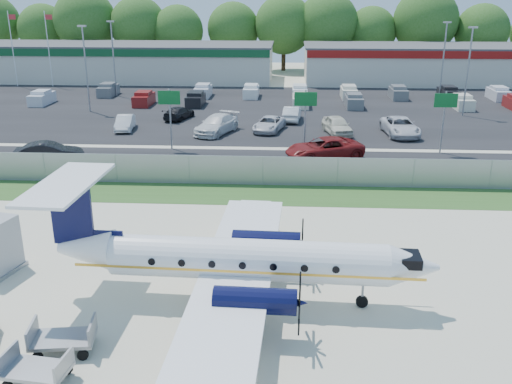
{
  "coord_description": "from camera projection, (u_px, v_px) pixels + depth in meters",
  "views": [
    {
      "loc": [
        1.63,
        -22.52,
        12.34
      ],
      "look_at": [
        0.0,
        6.0,
        2.3
      ],
      "focal_mm": 40.0,
      "sensor_mm": 36.0,
      "label": 1
    }
  ],
  "objects": [
    {
      "name": "ground",
      "position": [
        248.0,
        285.0,
        25.39
      ],
      "size": [
        170.0,
        170.0,
        0.0
      ],
      "primitive_type": "plane",
      "color": "beige",
      "rests_on": "ground"
    },
    {
      "name": "grass_verge",
      "position": [
        261.0,
        195.0,
        36.69
      ],
      "size": [
        170.0,
        4.0,
        0.02
      ],
      "primitive_type": "cube",
      "color": "#2D561E",
      "rests_on": "ground"
    },
    {
      "name": "access_road",
      "position": [
        266.0,
        164.0,
        43.29
      ],
      "size": [
        170.0,
        8.0,
        0.02
      ],
      "primitive_type": "cube",
      "color": "black",
      "rests_on": "ground"
    },
    {
      "name": "parking_lot",
      "position": [
        274.0,
        110.0,
        63.06
      ],
      "size": [
        170.0,
        32.0,
        0.02
      ],
      "primitive_type": "cube",
      "color": "black",
      "rests_on": "ground"
    },
    {
      "name": "perimeter_fence",
      "position": [
        263.0,
        171.0,
        38.25
      ],
      "size": [
        120.0,
        0.06,
        1.99
      ],
      "color": "gray",
      "rests_on": "ground"
    },
    {
      "name": "building_west",
      "position": [
        116.0,
        62.0,
        84.19
      ],
      "size": [
        46.4,
        12.4,
        5.24
      ],
      "color": "beige",
      "rests_on": "ground"
    },
    {
      "name": "building_east",
      "position": [
        460.0,
        64.0,
        81.5
      ],
      "size": [
        44.4,
        12.4,
        5.24
      ],
      "color": "beige",
      "rests_on": "ground"
    },
    {
      "name": "sign_left",
      "position": [
        170.0,
        106.0,
        46.2
      ],
      "size": [
        1.8,
        0.26,
        5.0
      ],
      "color": "gray",
      "rests_on": "ground"
    },
    {
      "name": "sign_mid",
      "position": [
        305.0,
        107.0,
        45.61
      ],
      "size": [
        1.8,
        0.26,
        5.0
      ],
      "color": "gray",
      "rests_on": "ground"
    },
    {
      "name": "sign_right",
      "position": [
        445.0,
        109.0,
        45.02
      ],
      "size": [
        1.8,
        0.26,
        5.0
      ],
      "color": "gray",
      "rests_on": "ground"
    },
    {
      "name": "flagpole_west",
      "position": [
        13.0,
        44.0,
        77.26
      ],
      "size": [
        1.06,
        0.12,
        10.0
      ],
      "color": "white",
      "rests_on": "ground"
    },
    {
      "name": "flagpole_east",
      "position": [
        49.0,
        44.0,
        76.99
      ],
      "size": [
        1.06,
        0.12,
        10.0
      ],
      "color": "white",
      "rests_on": "ground"
    },
    {
      "name": "light_pole_nw",
      "position": [
        86.0,
        63.0,
        60.53
      ],
      "size": [
        0.9,
        0.35,
        9.09
      ],
      "color": "gray",
      "rests_on": "ground"
    },
    {
      "name": "light_pole_ne",
      "position": [
        468.0,
        65.0,
        58.37
      ],
      "size": [
        0.9,
        0.35,
        9.09
      ],
      "color": "gray",
      "rests_on": "ground"
    },
    {
      "name": "light_pole_sw",
      "position": [
        113.0,
        53.0,
        69.95
      ],
      "size": [
        0.9,
        0.35,
        9.09
      ],
      "color": "gray",
      "rests_on": "ground"
    },
    {
      "name": "light_pole_se",
      "position": [
        444.0,
        55.0,
        67.79
      ],
      "size": [
        0.9,
        0.35,
        9.09
      ],
      "color": "gray",
      "rests_on": "ground"
    },
    {
      "name": "tree_line",
      "position": [
        279.0,
        70.0,
        95.09
      ],
      "size": [
        112.0,
        6.0,
        14.0
      ],
      "primitive_type": null,
      "color": "#2A5719",
      "rests_on": "ground"
    },
    {
      "name": "aircraft",
      "position": [
        239.0,
        259.0,
        23.45
      ],
      "size": [
        16.32,
        16.1,
        5.06
      ],
      "color": "white",
      "rests_on": "ground"
    },
    {
      "name": "baggage_cart_near",
      "position": [
        37.0,
        369.0,
        18.91
      ],
      "size": [
        2.28,
        1.53,
        1.12
      ],
      "color": "gray",
      "rests_on": "ground"
    },
    {
      "name": "baggage_cart_far",
      "position": [
        63.0,
        338.0,
        20.57
      ],
      "size": [
        2.4,
        1.64,
        1.17
      ],
      "color": "gray",
      "rests_on": "ground"
    },
    {
      "name": "cone_starboard_wing",
      "position": [
        235.0,
        246.0,
        28.65
      ],
      "size": [
        0.39,
        0.39,
        0.56
      ],
      "color": "orange",
      "rests_on": "ground"
    },
    {
      "name": "road_car_west",
      "position": [
        50.0,
        164.0,
        43.38
      ],
      "size": [
        5.28,
        2.89,
        1.65
      ],
      "primitive_type": "imported",
      "rotation": [
        0.0,
        0.0,
        1.81
      ],
      "color": "black",
      "rests_on": "ground"
    },
    {
      "name": "road_car_mid",
      "position": [
        324.0,
        159.0,
        44.52
      ],
      "size": [
        6.7,
        4.77,
        1.7
      ],
      "primitive_type": "imported",
      "rotation": [
        0.0,
        0.0,
        -1.21
      ],
      "color": "maroon",
      "rests_on": "ground"
    },
    {
      "name": "parked_car_a",
      "position": [
        126.0,
        130.0,
        53.95
      ],
      "size": [
        1.98,
        4.35,
        1.38
      ],
      "primitive_type": "imported",
      "rotation": [
        0.0,
        0.0,
        0.13
      ],
      "color": "silver",
      "rests_on": "ground"
    },
    {
      "name": "parked_car_b",
      "position": [
        217.0,
        133.0,
        52.65
      ],
      "size": [
        4.24,
        6.22,
        1.67
      ],
      "primitive_type": "imported",
      "rotation": [
        0.0,
        0.0,
        -0.36
      ],
      "color": "silver",
      "rests_on": "ground"
    },
    {
      "name": "parked_car_c",
      "position": [
        269.0,
        131.0,
        53.52
      ],
      "size": [
        3.29,
        5.24,
        1.35
      ],
      "primitive_type": "imported",
      "rotation": [
        0.0,
        0.0,
        -0.23
      ],
      "color": "silver",
      "rests_on": "ground"
    },
    {
      "name": "parked_car_d",
      "position": [
        337.0,
        134.0,
        52.41
      ],
      "size": [
        2.93,
        5.1,
        1.63
      ],
      "primitive_type": "imported",
      "rotation": [
        0.0,
        0.0,
        0.22
      ],
      "color": "beige",
      "rests_on": "ground"
    },
    {
      "name": "parked_car_e",
      "position": [
        400.0,
        135.0,
        51.99
      ],
      "size": [
        3.14,
        6.01,
        1.62
      ],
      "primitive_type": "imported",
      "rotation": [
        0.0,
        0.0,
        0.08
      ],
      "color": "silver",
      "rests_on": "ground"
    },
    {
      "name": "parked_car_f",
      "position": [
        179.0,
        119.0,
        58.53
      ],
      "size": [
        2.98,
        4.81,
        1.3
      ],
      "primitive_type": "imported",
      "rotation": [
        0.0,
        0.0,
        2.86
      ],
      "color": "black",
      "rests_on": "ground"
    },
    {
      "name": "parked_car_g",
      "position": [
        292.0,
        121.0,
        57.77
      ],
      "size": [
        1.96,
        4.62,
        1.48
      ],
      "primitive_type": "imported",
      "rotation": [
        0.0,
        0.0,
        3.05
      ],
      "color": "silver",
      "rests_on": "ground"
    },
    {
      "name": "far_parking_rows",
      "position": [
        275.0,
        102.0,
        67.78
      ],
      "size": [
        56.0,
        10.0,
        1.6
      ],
      "primitive_type": null,
      "color": "gray",
      "rests_on": "ground"
    }
  ]
}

